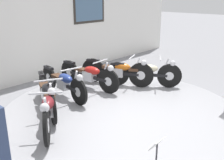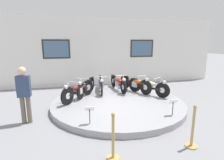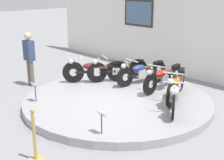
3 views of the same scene
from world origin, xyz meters
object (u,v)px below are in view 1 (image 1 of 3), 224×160
at_px(motorcycle_orange, 118,70).
at_px(motorcycle_cream, 145,72).
at_px(motorcycle_black, 47,93).
at_px(info_placard_front_left, 157,148).
at_px(motorcycle_maroon, 49,106).
at_px(motorcycle_red, 89,74).
at_px(motorcycle_blue, 64,82).

xyz_separation_m(motorcycle_orange, motorcycle_cream, (0.37, -0.61, -0.01)).
height_order(motorcycle_black, info_placard_front_left, motorcycle_black).
relative_size(motorcycle_maroon, motorcycle_black, 0.89).
xyz_separation_m(motorcycle_maroon, motorcycle_red, (1.88, 0.97, -0.02)).
distance_m(motorcycle_blue, motorcycle_orange, 1.56).
xyz_separation_m(motorcycle_blue, motorcycle_orange, (1.52, -0.36, 0.02)).
bearing_deg(motorcycle_maroon, motorcycle_cream, -0.07).
relative_size(motorcycle_blue, info_placard_front_left, 3.80).
relative_size(motorcycle_black, motorcycle_cream, 1.09).
distance_m(motorcycle_black, motorcycle_blue, 0.79).
height_order(motorcycle_maroon, motorcycle_black, motorcycle_maroon).
distance_m(motorcycle_maroon, motorcycle_cream, 2.95).
bearing_deg(motorcycle_blue, motorcycle_red, 0.04).
bearing_deg(motorcycle_orange, motorcycle_red, 152.96).
relative_size(motorcycle_orange, motorcycle_cream, 1.13).
bearing_deg(motorcycle_cream, motorcycle_maroon, 179.93).
distance_m(motorcycle_orange, info_placard_front_left, 3.66).
bearing_deg(motorcycle_orange, motorcycle_maroon, -166.72).
height_order(motorcycle_maroon, motorcycle_cream, motorcycle_maroon).
height_order(motorcycle_cream, info_placard_front_left, motorcycle_cream).
bearing_deg(motorcycle_black, motorcycle_cream, -13.34).
height_order(motorcycle_red, info_placard_front_left, motorcycle_red).
bearing_deg(motorcycle_maroon, motorcycle_blue, 42.17).
bearing_deg(info_placard_front_left, motorcycle_cream, 38.40).
xyz_separation_m(motorcycle_black, motorcycle_blue, (0.70, 0.36, -0.01)).
bearing_deg(motorcycle_cream, motorcycle_red, 137.72).
bearing_deg(motorcycle_red, info_placard_front_left, -118.05).
relative_size(motorcycle_black, motorcycle_blue, 0.93).
relative_size(motorcycle_red, info_placard_front_left, 3.83).
relative_size(motorcycle_maroon, motorcycle_cream, 0.97).
relative_size(motorcycle_black, motorcycle_orange, 0.97).
bearing_deg(motorcycle_black, motorcycle_red, 13.24).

